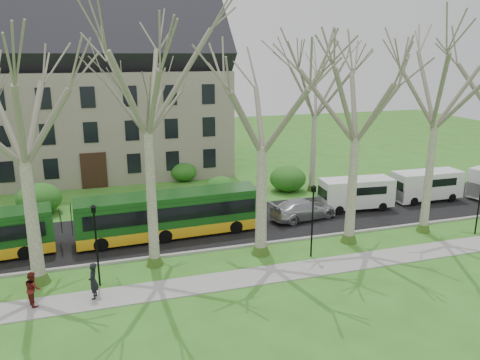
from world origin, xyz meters
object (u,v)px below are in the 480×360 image
sedan (303,209)px  van_a (356,194)px  bus_follow (170,214)px  van_b (427,186)px  pedestrian_a (93,281)px  pedestrian_b (33,288)px

sedan → van_a: van_a is taller
bus_follow → van_b: bearing=1.2°
bus_follow → pedestrian_a: bearing=-127.4°
van_b → bus_follow: bearing=-175.1°
pedestrian_b → pedestrian_a: bearing=-115.4°
pedestrian_b → van_a: bearing=-91.5°
bus_follow → sedan: 9.65m
van_a → pedestrian_a: 20.89m
van_a → pedestrian_a: bearing=-152.6°
pedestrian_b → bus_follow: bearing=-69.4°
sedan → van_a: bearing=-90.8°
van_b → pedestrian_b: (-28.56, -8.16, -0.37)m
sedan → bus_follow: bearing=81.6°
bus_follow → pedestrian_b: size_ratio=7.02×
sedan → van_b: bearing=-95.0°
sedan → pedestrian_a: pedestrian_a is taller
van_b → pedestrian_b: bearing=-162.8°
bus_follow → pedestrian_a: size_ratio=6.46×
van_a → bus_follow: bearing=-171.1°
sedan → pedestrian_b: 18.65m
sedan → pedestrian_a: 16.25m
van_b → pedestrian_b: van_b is taller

